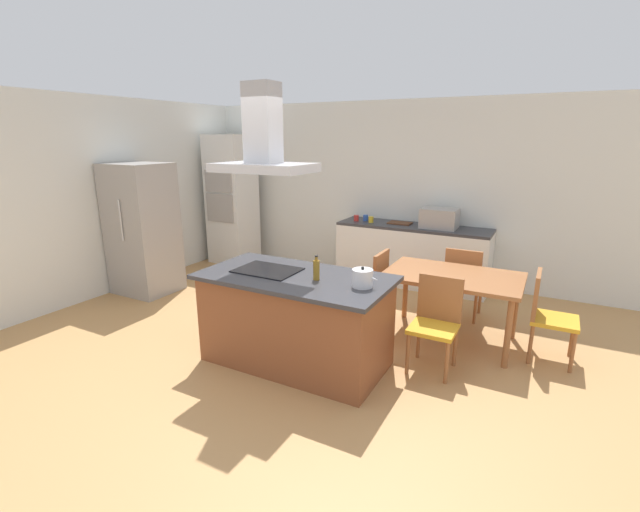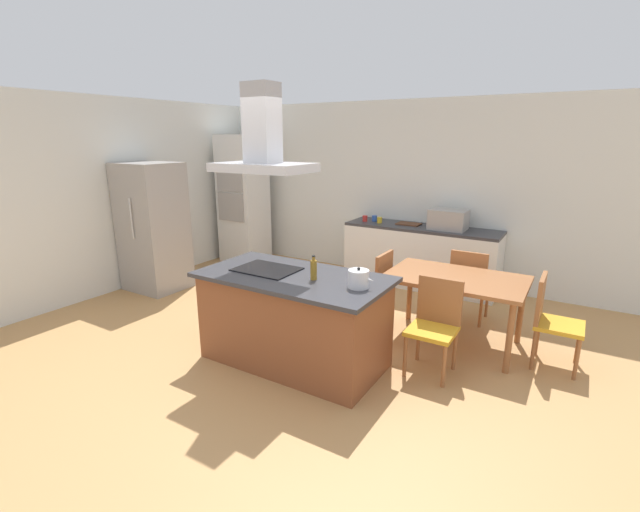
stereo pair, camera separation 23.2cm
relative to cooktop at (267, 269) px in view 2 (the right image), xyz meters
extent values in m
plane|color=tan|center=(0.32, 1.50, -0.91)|extent=(16.00, 16.00, 0.00)
cube|color=silver|center=(0.32, 3.25, 0.44)|extent=(7.20, 0.10, 2.70)
cube|color=silver|center=(-3.13, 1.00, 0.44)|extent=(0.10, 8.80, 2.70)
cube|color=brown|center=(0.32, 0.00, -0.48)|extent=(1.72, 0.85, 0.86)
cube|color=#333338|center=(0.32, 0.00, -0.03)|extent=(1.82, 0.95, 0.04)
cube|color=black|center=(0.00, 0.00, 0.00)|extent=(0.60, 0.44, 0.01)
cylinder|color=silver|center=(1.00, 0.00, 0.07)|extent=(0.18, 0.18, 0.16)
sphere|color=black|center=(1.00, 0.00, 0.16)|extent=(0.03, 0.03, 0.03)
cone|color=silver|center=(1.11, 0.00, 0.08)|extent=(0.06, 0.03, 0.04)
cylinder|color=olive|center=(0.56, -0.02, 0.08)|extent=(0.06, 0.06, 0.18)
cylinder|color=olive|center=(0.56, -0.02, 0.19)|extent=(0.03, 0.03, 0.04)
cylinder|color=black|center=(0.56, -0.02, 0.22)|extent=(0.03, 0.03, 0.01)
cube|color=silver|center=(0.60, 2.88, -0.48)|extent=(2.23, 0.62, 0.86)
cube|color=#333338|center=(0.60, 2.88, -0.03)|extent=(2.23, 0.62, 0.04)
cube|color=#9E9993|center=(0.97, 2.88, 0.13)|extent=(0.50, 0.38, 0.28)
cylinder|color=red|center=(-0.29, 2.82, 0.04)|extent=(0.08, 0.08, 0.09)
cylinder|color=#2D56B2|center=(-0.17, 2.90, 0.04)|extent=(0.08, 0.08, 0.09)
cylinder|color=gold|center=(-0.04, 2.81, 0.04)|extent=(0.08, 0.08, 0.09)
cube|color=#59331E|center=(0.38, 2.93, 0.00)|extent=(0.34, 0.24, 0.02)
cube|color=silver|center=(-2.58, 2.65, 0.19)|extent=(0.70, 0.64, 2.20)
cube|color=#9E9993|center=(-2.58, 2.32, 0.54)|extent=(0.56, 0.02, 0.36)
cube|color=#9E9993|center=(-2.58, 2.32, 0.09)|extent=(0.56, 0.02, 0.48)
cube|color=#9E9993|center=(-2.66, 0.78, 0.00)|extent=(0.80, 0.70, 1.82)
cylinder|color=beige|center=(-2.61, 0.41, 0.19)|extent=(0.02, 0.02, 0.55)
cube|color=#995B33|center=(1.54, 1.22, -0.18)|extent=(1.40, 0.90, 0.04)
cylinder|color=#995B33|center=(0.92, 0.85, -0.55)|extent=(0.06, 0.06, 0.71)
cylinder|color=#995B33|center=(2.16, 0.85, -0.55)|extent=(0.06, 0.06, 0.71)
cylinder|color=#995B33|center=(0.92, 1.59, -0.55)|extent=(0.06, 0.06, 0.71)
cylinder|color=#995B33|center=(2.16, 1.59, -0.55)|extent=(0.06, 0.06, 0.71)
cube|color=gold|center=(1.54, 0.47, -0.48)|extent=(0.42, 0.42, 0.04)
cube|color=#995B33|center=(1.54, 0.66, -0.24)|extent=(0.42, 0.04, 0.44)
cylinder|color=#995B33|center=(1.72, 0.29, -0.70)|extent=(0.04, 0.04, 0.41)
cylinder|color=#995B33|center=(1.36, 0.29, -0.70)|extent=(0.04, 0.04, 0.41)
cylinder|color=#995B33|center=(1.72, 0.65, -0.70)|extent=(0.04, 0.04, 0.41)
cylinder|color=#995B33|center=(1.36, 0.65, -0.70)|extent=(0.04, 0.04, 0.41)
cube|color=gold|center=(1.54, 1.97, -0.48)|extent=(0.42, 0.42, 0.04)
cube|color=#995B33|center=(1.54, 1.78, -0.24)|extent=(0.42, 0.04, 0.44)
cylinder|color=#995B33|center=(1.36, 2.15, -0.70)|extent=(0.04, 0.04, 0.41)
cylinder|color=#995B33|center=(1.72, 2.15, -0.70)|extent=(0.04, 0.04, 0.41)
cylinder|color=#995B33|center=(1.36, 1.79, -0.70)|extent=(0.04, 0.04, 0.41)
cylinder|color=#995B33|center=(1.72, 1.79, -0.70)|extent=(0.04, 0.04, 0.41)
cube|color=gold|center=(0.54, 1.22, -0.48)|extent=(0.42, 0.42, 0.04)
cube|color=#995B33|center=(0.73, 1.22, -0.24)|extent=(0.04, 0.42, 0.44)
cylinder|color=#995B33|center=(0.36, 1.04, -0.70)|extent=(0.04, 0.04, 0.41)
cylinder|color=#995B33|center=(0.36, 1.40, -0.70)|extent=(0.04, 0.04, 0.41)
cylinder|color=#995B33|center=(0.72, 1.04, -0.70)|extent=(0.04, 0.04, 0.41)
cylinder|color=#995B33|center=(0.72, 1.40, -0.70)|extent=(0.04, 0.04, 0.41)
cube|color=gold|center=(2.54, 1.22, -0.48)|extent=(0.42, 0.42, 0.04)
cube|color=#995B33|center=(2.35, 1.22, -0.24)|extent=(0.04, 0.42, 0.44)
cylinder|color=#995B33|center=(2.72, 1.40, -0.70)|extent=(0.04, 0.04, 0.41)
cylinder|color=#995B33|center=(2.72, 1.04, -0.70)|extent=(0.04, 0.04, 0.41)
cylinder|color=#995B33|center=(2.36, 1.40, -0.70)|extent=(0.04, 0.04, 0.41)
cylinder|color=#995B33|center=(2.36, 1.04, -0.70)|extent=(0.04, 0.04, 0.41)
cube|color=#ADADB2|center=(0.00, 0.00, 0.98)|extent=(0.90, 0.55, 0.08)
cube|color=#ADADB2|center=(0.00, 0.00, 1.37)|extent=(0.28, 0.24, 0.70)
camera|label=1|loc=(2.39, -3.36, 1.26)|focal=24.61mm
camera|label=2|loc=(2.59, -3.24, 1.26)|focal=24.61mm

